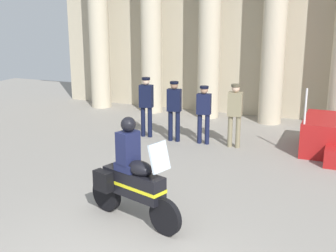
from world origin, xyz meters
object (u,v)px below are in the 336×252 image
at_px(officer_in_row_3, 235,111).
at_px(motorcycle_with_rider, 131,179).
at_px(officer_in_row_0, 146,102).
at_px(officer_in_row_1, 174,106).
at_px(officer_in_row_2, 204,110).

distance_m(officer_in_row_3, motorcycle_with_rider, 4.98).
distance_m(officer_in_row_0, motorcycle_with_rider, 5.38).
bearing_deg(officer_in_row_1, officer_in_row_0, -12.59).
relative_size(officer_in_row_1, motorcycle_with_rider, 0.85).
xyz_separation_m(officer_in_row_0, officer_in_row_2, (1.76, -0.03, -0.07)).
bearing_deg(officer_in_row_0, officer_in_row_2, 173.03).
height_order(officer_in_row_0, officer_in_row_1, officer_in_row_0).
height_order(officer_in_row_1, officer_in_row_2, officer_in_row_1).
xyz_separation_m(officer_in_row_2, officer_in_row_3, (0.87, 0.00, 0.06)).
relative_size(officer_in_row_0, officer_in_row_2, 1.08).
distance_m(officer_in_row_1, motorcycle_with_rider, 5.00).
bearing_deg(motorcycle_with_rider, officer_in_row_1, 121.19).
xyz_separation_m(officer_in_row_1, officer_in_row_2, (0.85, 0.08, -0.05)).
distance_m(officer_in_row_2, motorcycle_with_rider, 4.95).
xyz_separation_m(officer_in_row_0, motorcycle_with_rider, (2.05, -4.96, -0.24)).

